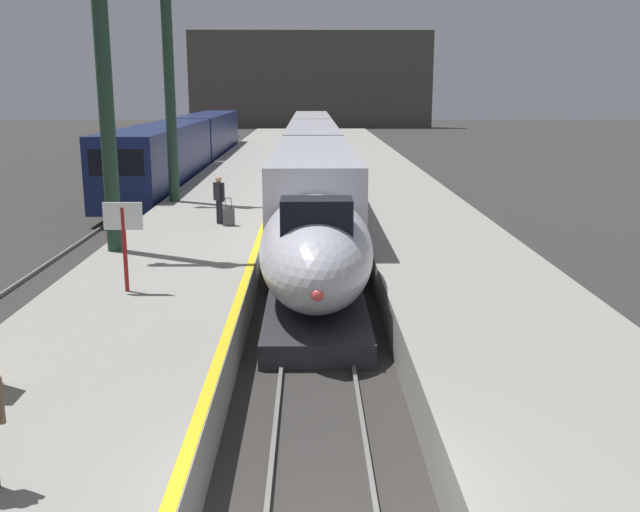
% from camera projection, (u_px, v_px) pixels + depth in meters
% --- Properties ---
extents(platform_left, '(4.80, 110.00, 1.05)m').
position_uv_depth(platform_left, '(224.00, 206.00, 32.74)').
color(platform_left, gray).
rests_on(platform_left, ground).
extents(platform_right, '(4.80, 110.00, 1.05)m').
position_uv_depth(platform_right, '(402.00, 205.00, 32.85)').
color(platform_right, gray).
rests_on(platform_right, ground).
extents(platform_left_safety_stripe, '(0.20, 107.80, 0.01)m').
position_uv_depth(platform_left_safety_stripe, '(274.00, 194.00, 32.65)').
color(platform_left_safety_stripe, yellow).
rests_on(platform_left_safety_stripe, platform_left).
extents(rail_main_left, '(0.08, 110.00, 0.12)m').
position_uv_depth(rail_main_left, '(298.00, 206.00, 35.57)').
color(rail_main_left, slate).
rests_on(rail_main_left, ground).
extents(rail_main_right, '(0.08, 110.00, 0.12)m').
position_uv_depth(rail_main_right, '(328.00, 206.00, 35.59)').
color(rail_main_right, slate).
rests_on(rail_main_right, ground).
extents(rail_secondary_left, '(0.08, 110.00, 0.12)m').
position_uv_depth(rail_secondary_left, '(134.00, 206.00, 35.46)').
color(rail_secondary_left, slate).
rests_on(rail_secondary_left, ground).
extents(rail_secondary_right, '(0.08, 110.00, 0.12)m').
position_uv_depth(rail_secondary_right, '(164.00, 206.00, 35.48)').
color(rail_secondary_right, slate).
rests_on(rail_secondary_right, ground).
extents(highspeed_train_main, '(2.92, 57.03, 3.60)m').
position_uv_depth(highspeed_train_main, '(312.00, 156.00, 41.42)').
color(highspeed_train_main, silver).
rests_on(highspeed_train_main, ground).
extents(regional_train_adjacent, '(2.85, 36.60, 3.80)m').
position_uv_depth(regional_train_adjacent, '(189.00, 145.00, 47.33)').
color(regional_train_adjacent, '#141E4C').
rests_on(regional_train_adjacent, ground).
extents(station_column_mid, '(4.00, 0.68, 10.12)m').
position_uv_depth(station_column_mid, '(102.00, 38.00, 19.92)').
color(station_column_mid, '#1E3828').
rests_on(station_column_mid, platform_left).
extents(station_column_far, '(4.00, 0.68, 9.36)m').
position_uv_depth(station_column_far, '(169.00, 65.00, 29.34)').
color(station_column_far, '#1E3828').
rests_on(station_column_far, platform_left).
extents(passenger_near_edge, '(0.42, 0.45, 1.69)m').
position_uv_depth(passenger_near_edge, '(219.00, 196.00, 25.23)').
color(passenger_near_edge, '#23232D').
rests_on(passenger_near_edge, platform_left).
extents(rolling_suitcase, '(0.40, 0.22, 0.98)m').
position_uv_depth(rolling_suitcase, '(229.00, 217.00, 25.08)').
color(rolling_suitcase, '#4C4C51').
rests_on(rolling_suitcase, platform_left).
extents(departure_info_board, '(0.90, 0.10, 2.12)m').
position_uv_depth(departure_info_board, '(124.00, 229.00, 16.67)').
color(departure_info_board, maroon).
rests_on(departure_info_board, platform_left).
extents(terminus_back_wall, '(36.00, 2.00, 14.00)m').
position_uv_depth(terminus_back_wall, '(311.00, 80.00, 106.56)').
color(terminus_back_wall, '#4C4742').
rests_on(terminus_back_wall, ground).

